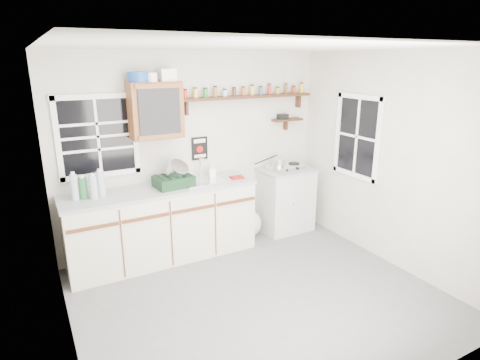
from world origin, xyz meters
The scene contains 18 objects.
room centered at (0.00, 0.00, 1.25)m, with size 3.64×3.24×2.54m.
main_cabinet centered at (-0.58, 1.30, 0.46)m, with size 2.31×0.63×0.92m.
right_cabinet centered at (1.25, 1.32, 0.46)m, with size 0.73×0.57×0.91m.
sink centered at (-0.05, 1.30, 0.93)m, with size 0.52×0.44×0.29m.
upper_cabinet centered at (-0.55, 1.44, 1.82)m, with size 0.60×0.32×0.65m.
upper_cabinet_clutter centered at (-0.59, 1.44, 2.21)m, with size 0.55×0.24×0.14m.
spice_shelf centered at (0.71, 1.51, 1.93)m, with size 1.91×0.18×0.35m.
secondary_shelf centered at (1.36, 1.52, 1.58)m, with size 0.45×0.16×0.24m.
warning_sign centered at (0.05, 1.59, 1.28)m, with size 0.22×0.02×0.30m.
window_back centered at (-1.20, 1.59, 1.55)m, with size 0.93×0.03×0.98m.
window_right centered at (1.79, 0.55, 1.45)m, with size 0.03×0.78×1.08m.
water_bottles centered at (-1.39, 1.31, 1.06)m, with size 0.36×0.15×0.32m.
dish_rack centered at (-0.41, 1.28, 1.03)m, with size 0.46×0.36×0.33m.
soap_bottle centered at (0.14, 1.41, 1.01)m, with size 0.08×0.08×0.18m, color white.
rag centered at (0.40, 1.22, 0.93)m, with size 0.16×0.14×0.02m, color maroon.
hotplate centered at (1.24, 1.31, 0.94)m, with size 0.54×0.32×0.08m.
saucepan centered at (1.10, 1.31, 1.03)m, with size 0.37×0.27×0.17m.
trash_bag centered at (0.65, 1.34, 0.19)m, with size 0.40×0.36×0.45m.
Camera 1 is at (-1.94, -3.15, 2.40)m, focal length 30.00 mm.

